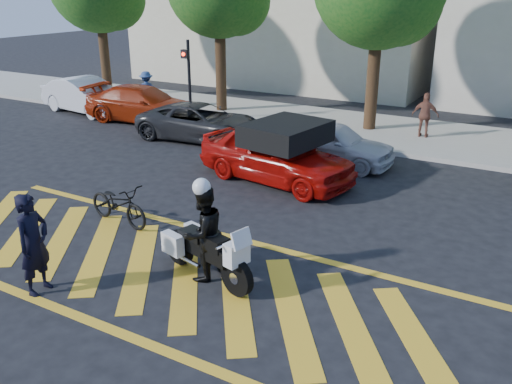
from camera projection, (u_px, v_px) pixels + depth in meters
The scene contains 15 objects.
ground at pixel (164, 271), 10.35m from camera, with size 90.00×90.00×0.00m, color black.
sidewalk at pixel (369, 130), 20.05m from camera, with size 60.00×5.00×0.15m, color #9E998E.
crosswalk at pixel (163, 270), 10.37m from camera, with size 12.33×4.00×0.01m.
signal_pole at pixel (188, 75), 20.56m from camera, with size 0.28×0.43×3.20m.
officer_bike at pixel (34, 244), 9.37m from camera, with size 0.68×0.44×1.85m, color black.
bicycle at pixel (118, 204), 12.27m from camera, with size 0.63×1.82×0.96m, color black.
police_motorcycle at pixel (205, 250), 9.94m from camera, with size 2.29×1.05×1.03m.
officer_moto at pixel (203, 233), 9.82m from camera, with size 0.88×0.69×1.81m, color black.
red_convertible at pixel (276, 154), 14.84m from camera, with size 1.82×4.52×1.54m, color #A00B07.
parked_far_left at pixel (86, 96), 22.87m from camera, with size 1.54×4.42×1.46m, color silver.
parked_left at pixel (143, 104), 21.43m from camera, with size 1.95×4.80×1.39m, color #932209.
parked_mid_left at pixel (201, 122), 18.92m from camera, with size 2.08×4.50×1.25m, color black.
parked_mid_right at pixel (331, 143), 16.35m from camera, with size 1.54×3.84×1.31m, color silver.
pedestrian_left at pixel (147, 90), 23.06m from camera, with size 1.00×0.58×1.55m, color navy.
pedestrian_right at pixel (425, 115), 18.64m from camera, with size 0.90×0.37×1.53m, color brown.
Camera 1 is at (6.04, -7.05, 5.13)m, focal length 38.00 mm.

